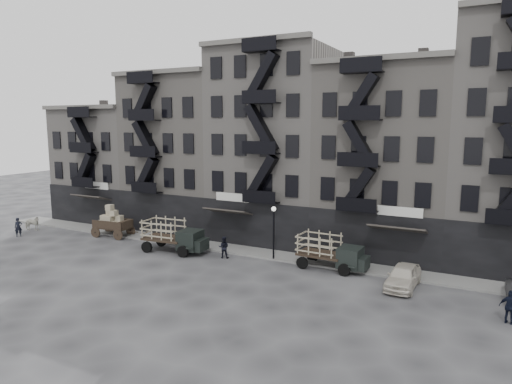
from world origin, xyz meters
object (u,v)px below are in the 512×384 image
at_px(horse, 32,223).
at_px(stake_truck_east, 330,250).
at_px(wagon, 112,218).
at_px(car_east, 403,276).
at_px(pedestrian_mid, 224,247).
at_px(policeman, 510,307).
at_px(stake_truck_west, 173,233).
at_px(pedestrian_west, 18,227).

relative_size(horse, stake_truck_east, 0.33).
bearing_deg(horse, wagon, -97.44).
bearing_deg(car_east, wagon, 179.69).
bearing_deg(wagon, horse, -172.96).
relative_size(car_east, pedestrian_mid, 2.54).
bearing_deg(horse, policeman, -112.78).
bearing_deg(policeman, stake_truck_east, -9.41).
xyz_separation_m(horse, stake_truck_west, (17.18, 0.34, 0.84)).
relative_size(pedestrian_mid, policeman, 0.94).
bearing_deg(car_east, stake_truck_east, 167.40).
relative_size(stake_truck_west, car_east, 1.28).
height_order(wagon, pedestrian_mid, wagon).
xyz_separation_m(horse, pedestrian_west, (1.03, -2.19, 0.17)).
relative_size(stake_truck_west, policeman, 3.05).
bearing_deg(stake_truck_east, horse, -173.16).
height_order(stake_truck_west, stake_truck_east, stake_truck_west).
height_order(wagon, car_east, wagon).
relative_size(horse, wagon, 0.46).
height_order(horse, stake_truck_west, stake_truck_west).
bearing_deg(pedestrian_west, car_east, -56.02).
height_order(pedestrian_west, policeman, policeman).
bearing_deg(pedestrian_mid, car_east, 157.32).
distance_m(stake_truck_west, stake_truck_east, 13.10).
xyz_separation_m(car_east, pedestrian_west, (-34.58, -2.71, 0.15)).
relative_size(stake_truck_west, pedestrian_mid, 3.24).
bearing_deg(pedestrian_west, pedestrian_mid, -52.35).
bearing_deg(pedestrian_mid, horse, -19.53).
height_order(horse, car_east, car_east).
xyz_separation_m(wagon, pedestrian_west, (-7.85, -4.06, -0.84)).
relative_size(stake_truck_east, pedestrian_mid, 3.01).
xyz_separation_m(wagon, policeman, (32.75, -4.35, -0.81)).
bearing_deg(pedestrian_west, horse, 54.64).
xyz_separation_m(pedestrian_mid, policeman, (19.83, -3.25, 0.05)).
xyz_separation_m(wagon, pedestrian_mid, (12.92, -1.09, -0.87)).
xyz_separation_m(wagon, stake_truck_east, (21.30, 0.12, -0.27)).
bearing_deg(car_east, horse, -176.56).
bearing_deg(horse, pedestrian_west, -174.25).
xyz_separation_m(wagon, car_east, (26.73, -1.36, -0.98)).
distance_m(wagon, pedestrian_mid, 12.99).
distance_m(wagon, stake_truck_east, 21.30).
relative_size(stake_truck_east, pedestrian_west, 2.91).
distance_m(pedestrian_west, pedestrian_mid, 20.98).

